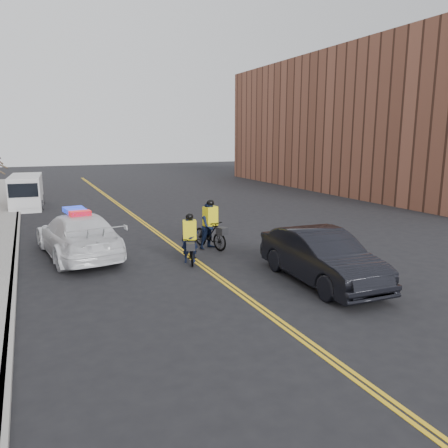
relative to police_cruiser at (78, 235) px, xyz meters
The scene contains 10 objects.
ground 6.45m from the police_cruiser, 53.58° to the right, with size 120.00×120.00×0.00m, color black.
center_line_left 4.76m from the police_cruiser, 37.54° to the left, with size 0.10×60.00×0.01m, color gold.
center_line_right 4.88m from the police_cruiser, 36.38° to the left, with size 0.10×60.00×0.01m, color gold.
curb 3.69m from the police_cruiser, 127.67° to the left, with size 0.20×60.00×0.15m, color gray.
building_across 29.20m from the police_cruiser, 26.49° to the left, with size 12.00×30.00×11.00m, color brown.
police_cruiser is the anchor object (origin of this frame).
dark_sedan 8.97m from the police_cruiser, 43.46° to the right, with size 1.73×4.97×1.64m, color black.
cargo_van 13.32m from the police_cruiser, 97.39° to the left, with size 2.13×4.98×2.04m.
cyclist_near 4.32m from the police_cruiser, 34.38° to the right, with size 1.16×1.94×1.80m.
cyclist_far 5.07m from the police_cruiser, 10.55° to the right, with size 1.13×2.06×2.01m.
Camera 1 is at (-5.32, -11.62, 4.47)m, focal length 35.00 mm.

